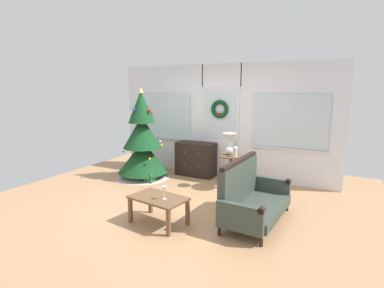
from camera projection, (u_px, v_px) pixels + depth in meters
The scene contains 11 objects.
ground_plane at pixel (175, 205), 5.32m from camera, with size 6.76×6.76×0.00m, color #AD7F56.
back_wall_with_door at pixel (221, 121), 6.90m from camera, with size 5.20×0.19×2.55m.
christmas_tree at pixel (142, 145), 6.81m from camera, with size 1.22×1.22×2.03m.
dresser_cabinet at pixel (196, 159), 7.04m from camera, with size 0.91×0.46×0.78m.
settee_sofa at pixel (250, 197), 4.63m from camera, with size 0.80×1.51×0.96m.
side_table at pixel (231, 165), 6.11m from camera, with size 0.50×0.48×0.69m.
table_lamp at pixel (229, 141), 6.08m from camera, with size 0.28×0.28×0.44m.
flower_vase at pixel (235, 151), 5.95m from camera, with size 0.11×0.10×0.35m.
coffee_table at pixel (158, 201), 4.53m from camera, with size 0.91×0.64×0.42m.
wine_glass at pixel (164, 190), 4.41m from camera, with size 0.08×0.08×0.20m.
gift_box at pixel (150, 178), 6.55m from camera, with size 0.20×0.18×0.20m, color #266633.
Camera 1 is at (2.58, -4.33, 2.04)m, focal length 28.28 mm.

